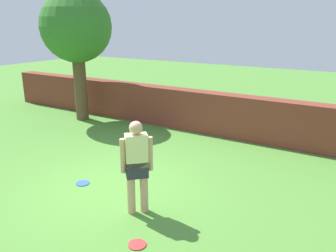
{
  "coord_description": "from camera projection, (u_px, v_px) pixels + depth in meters",
  "views": [
    {
      "loc": [
        4.17,
        -4.68,
        3.13
      ],
      "look_at": [
        0.5,
        1.3,
        1.0
      ],
      "focal_mm": 36.78,
      "sensor_mm": 36.0,
      "label": 1
    }
  ],
  "objects": [
    {
      "name": "ground_plane",
      "position": [
        112.0,
        187.0,
        6.81
      ],
      "size": [
        40.0,
        40.0,
        0.0
      ],
      "primitive_type": "plane",
      "color": "#4C8433"
    },
    {
      "name": "brick_wall",
      "position": [
        162.0,
        106.0,
        10.81
      ],
      "size": [
        13.0,
        0.5,
        1.2
      ],
      "primitive_type": "cube",
      "color": "brown",
      "rests_on": "ground"
    },
    {
      "name": "tree",
      "position": [
        76.0,
        29.0,
        10.71
      ],
      "size": [
        2.22,
        2.22,
        4.1
      ],
      "color": "brown",
      "rests_on": "ground"
    },
    {
      "name": "person",
      "position": [
        137.0,
        163.0,
        5.66
      ],
      "size": [
        0.41,
        0.41,
        1.62
      ],
      "rotation": [
        0.0,
        0.0,
        0.77
      ],
      "color": "tan",
      "rests_on": "ground"
    },
    {
      "name": "frisbee_red",
      "position": [
        137.0,
        245.0,
        5.03
      ],
      "size": [
        0.27,
        0.27,
        0.02
      ],
      "primitive_type": "cylinder",
      "color": "red",
      "rests_on": "ground"
    },
    {
      "name": "frisbee_blue",
      "position": [
        83.0,
        183.0,
        6.94
      ],
      "size": [
        0.27,
        0.27,
        0.02
      ],
      "primitive_type": "cylinder",
      "color": "blue",
      "rests_on": "ground"
    }
  ]
}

